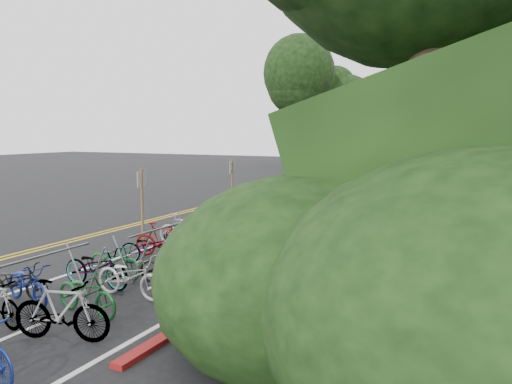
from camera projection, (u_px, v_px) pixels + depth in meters
road_markings at (223, 220)px, 20.68m from camera, size 7.47×80.00×0.01m
red_curb at (355, 221)px, 20.16m from camera, size 0.25×28.00×0.10m
bike_rack_front at (31, 275)px, 9.70m from camera, size 1.17×3.05×1.22m
bike_racks_rest at (301, 195)px, 22.13m from camera, size 1.14×23.00×1.17m
signposts_rest at (262, 178)px, 24.00m from camera, size 0.08×18.40×2.50m
bike_front at (15, 282)px, 10.84m from camera, size 0.99×1.65×0.82m
bike_valet at (170, 250)px, 13.43m from camera, size 3.22×13.93×1.09m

